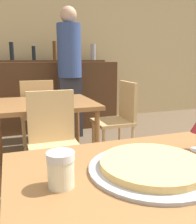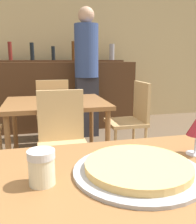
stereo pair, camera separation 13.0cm
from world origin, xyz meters
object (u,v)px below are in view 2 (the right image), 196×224
Objects in this scene: chair_far_side_right at (132,116)px; chair_far_side_front at (63,138)px; chair_far_side_back at (53,109)px; cheese_shaker at (42,167)px; person_standing at (87,68)px; pizza_tray at (138,168)px.

chair_far_side_front is at bearing -54.67° from chair_far_side_right.
chair_far_side_back is 1.02m from chair_far_side_right.
cheese_shaker is 2.96m from person_standing.
chair_far_side_front is at bearing 81.53° from cheese_shaker.
chair_far_side_right is 1.96m from pizza_tray.
chair_far_side_front is at bearing 90.00° from chair_far_side_back.
chair_far_side_front is at bearing 96.20° from pizza_tray.
chair_far_side_right is (0.84, 0.59, 0.00)m from chair_far_side_front.
pizza_tray is at bearing -97.97° from person_standing.
chair_far_side_front is 1.18m from chair_far_side_back.
pizza_tray is at bearing 0.24° from cheese_shaker.
pizza_tray is 2.90m from person_standing.
person_standing is at bearing -138.85° from chair_far_side_back.
cheese_shaker is (-0.18, -1.21, 0.31)m from chair_far_side_front.
chair_far_side_back reaches higher than cheese_shaker.
pizza_tray is (0.13, -1.21, 0.27)m from chair_far_side_front.
chair_far_side_back is at bearing -138.85° from person_standing.
person_standing is (0.53, 1.65, 0.49)m from chair_far_side_front.
person_standing is (-0.30, 1.06, 0.49)m from chair_far_side_right.
chair_far_side_front is at bearing -107.89° from person_standing.
chair_far_side_front is 1.00× the size of chair_far_side_back.
chair_far_side_front is 1.00× the size of chair_far_side_right.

